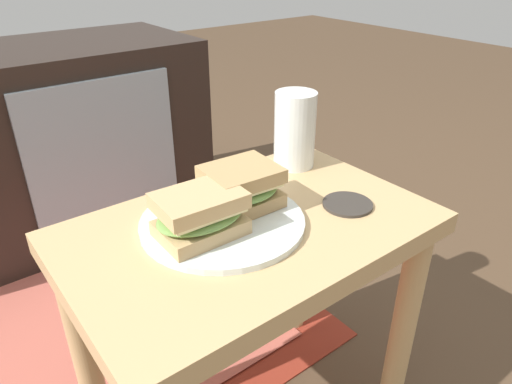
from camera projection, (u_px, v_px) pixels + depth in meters
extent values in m
cube|color=tan|center=(250.00, 233.00, 0.73)|extent=(0.56, 0.36, 0.04)
cylinder|color=tan|center=(403.00, 327.00, 0.87)|extent=(0.04, 0.04, 0.43)
cylinder|color=tan|center=(86.00, 356.00, 0.81)|extent=(0.04, 0.04, 0.43)
cylinder|color=tan|center=(298.00, 253.00, 1.07)|extent=(0.04, 0.04, 0.43)
cube|color=black|center=(38.00, 147.00, 1.42)|extent=(0.96, 0.44, 0.58)
cube|color=#8C9EA8|center=(105.00, 158.00, 1.32)|extent=(0.42, 0.01, 0.44)
cube|color=maroon|center=(44.00, 341.00, 1.11)|extent=(1.21, 0.88, 0.01)
cube|color=#BA5B4C|center=(43.00, 340.00, 1.11)|extent=(0.99, 0.72, 0.00)
cylinder|color=silver|center=(223.00, 222.00, 0.71)|extent=(0.25, 0.25, 0.01)
cube|color=tan|center=(201.00, 227.00, 0.67)|extent=(0.12, 0.09, 0.02)
ellipsoid|color=#729E4C|center=(200.00, 216.00, 0.66)|extent=(0.13, 0.09, 0.02)
cube|color=beige|center=(200.00, 209.00, 0.66)|extent=(0.11, 0.08, 0.01)
cube|color=tan|center=(199.00, 201.00, 0.65)|extent=(0.12, 0.09, 0.02)
cube|color=tan|center=(242.00, 199.00, 0.74)|extent=(0.11, 0.09, 0.02)
ellipsoid|color=#729E4C|center=(241.00, 189.00, 0.73)|extent=(0.12, 0.10, 0.02)
cube|color=beige|center=(241.00, 182.00, 0.73)|extent=(0.11, 0.09, 0.01)
cube|color=tan|center=(241.00, 174.00, 0.72)|extent=(0.12, 0.10, 0.02)
cylinder|color=silver|center=(295.00, 130.00, 0.87)|extent=(0.08, 0.08, 0.14)
cylinder|color=orange|center=(294.00, 138.00, 0.88)|extent=(0.07, 0.07, 0.10)
cylinder|color=white|center=(296.00, 109.00, 0.85)|extent=(0.07, 0.07, 0.01)
cylinder|color=#332D28|center=(348.00, 204.00, 0.77)|extent=(0.08, 0.08, 0.01)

